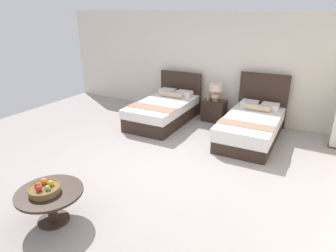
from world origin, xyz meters
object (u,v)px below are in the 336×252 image
object	(u,v)px
nightstand	(214,111)
fruit_bowl	(44,189)
bed_near_corner	(252,126)
coffee_table	(50,198)
table_lamp	(216,90)
bed_near_window	(164,110)
vase	(208,97)

from	to	relation	value
nightstand	fruit_bowl	world-z (taller)	fruit_bowl
bed_near_corner	fruit_bowl	xyz separation A→B (m)	(-1.62, -4.19, 0.22)
coffee_table	fruit_bowl	xyz separation A→B (m)	(-0.02, -0.05, 0.17)
table_lamp	nightstand	bearing A→B (deg)	-90.00
bed_near_corner	nightstand	bearing A→B (deg)	148.77
table_lamp	coffee_table	size ratio (longest dim) A/B	0.50
coffee_table	fruit_bowl	size ratio (longest dim) A/B	2.12
table_lamp	bed_near_corner	bearing A→B (deg)	-31.95
bed_near_window	table_lamp	size ratio (longest dim) A/B	4.89
nightstand	table_lamp	distance (m)	0.54
table_lamp	vase	distance (m)	0.25
bed_near_corner	table_lamp	bearing A→B (deg)	148.05
nightstand	vase	bearing A→B (deg)	-166.93
bed_near_window	vase	xyz separation A→B (m)	(0.91, 0.68, 0.32)
nightstand	bed_near_window	bearing A→B (deg)	-146.56
nightstand	fruit_bowl	size ratio (longest dim) A/B	1.37
vase	fruit_bowl	distance (m)	4.87
bed_near_window	fruit_bowl	distance (m)	4.24
fruit_bowl	vase	bearing A→B (deg)	86.69
bed_near_corner	coffee_table	xyz separation A→B (m)	(-1.59, -4.15, 0.05)
bed_near_window	coffee_table	world-z (taller)	bed_near_window
bed_near_corner	fruit_bowl	size ratio (longest dim) A/B	5.22
table_lamp	vase	xyz separation A→B (m)	(-0.17, -0.06, -0.18)
bed_near_window	bed_near_corner	size ratio (longest dim) A/B	0.99
nightstand	table_lamp	bearing A→B (deg)	90.00
nightstand	vase	xyz separation A→B (m)	(-0.17, -0.04, 0.36)
bed_near_window	nightstand	distance (m)	1.30
fruit_bowl	nightstand	bearing A→B (deg)	84.72
bed_near_window	bed_near_corner	world-z (taller)	bed_near_corner
nightstand	vase	world-z (taller)	vase
nightstand	fruit_bowl	distance (m)	4.93
nightstand	table_lamp	world-z (taller)	table_lamp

